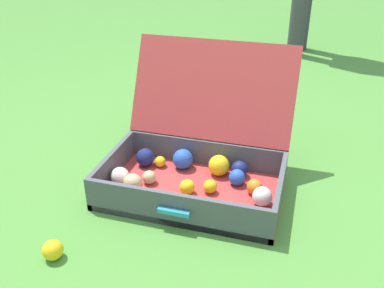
% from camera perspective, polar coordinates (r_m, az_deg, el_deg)
% --- Properties ---
extents(ground_plane, '(16.00, 16.00, 0.00)m').
position_cam_1_polar(ground_plane, '(1.59, 1.37, -7.70)').
color(ground_plane, '#4C8C38').
extents(open_suitcase, '(0.66, 0.62, 0.50)m').
position_cam_1_polar(open_suitcase, '(1.63, 0.70, -2.02)').
color(open_suitcase, '#B23838').
rests_on(open_suitcase, ground).
extents(stray_ball_on_grass, '(0.06, 0.06, 0.06)m').
position_cam_1_polar(stray_ball_on_grass, '(1.41, -18.21, -13.37)').
color(stray_ball_on_grass, yellow).
rests_on(stray_ball_on_grass, ground).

